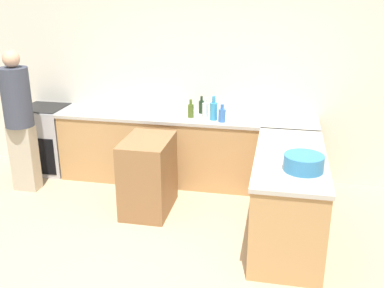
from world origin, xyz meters
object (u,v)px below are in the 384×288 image
at_px(mixing_bowl, 304,163).
at_px(dish_soap_bottle, 214,111).
at_px(island_table, 148,175).
at_px(vinegar_bottle_clear, 205,110).
at_px(wine_bottle_dark, 201,106).
at_px(person_by_range, 19,117).
at_px(water_bottle_blue, 222,115).
at_px(olive_oil_bottle, 191,110).
at_px(range_oven, 47,139).

bearing_deg(mixing_bowl, dish_soap_bottle, 126.44).
distance_m(mixing_bowl, dish_soap_bottle, 1.74).
xyz_separation_m(island_table, vinegar_bottle_clear, (0.50, 0.86, 0.57)).
bearing_deg(wine_bottle_dark, dish_soap_bottle, -53.22).
bearing_deg(person_by_range, vinegar_bottle_clear, 15.99).
distance_m(island_table, mixing_bowl, 1.86).
height_order(wine_bottle_dark, water_bottle_blue, wine_bottle_dark).
distance_m(dish_soap_bottle, vinegar_bottle_clear, 0.15).
distance_m(island_table, olive_oil_bottle, 1.04).
relative_size(range_oven, wine_bottle_dark, 4.09).
bearing_deg(vinegar_bottle_clear, person_by_range, -164.01).
height_order(dish_soap_bottle, person_by_range, person_by_range).
xyz_separation_m(island_table, mixing_bowl, (1.66, -0.64, 0.54)).
height_order(mixing_bowl, wine_bottle_dark, wine_bottle_dark).
relative_size(island_table, water_bottle_blue, 3.97).
xyz_separation_m(vinegar_bottle_clear, olive_oil_bottle, (-0.18, -0.04, -0.01)).
bearing_deg(island_table, mixing_bowl, -21.01).
xyz_separation_m(wine_bottle_dark, water_bottle_blue, (0.31, -0.33, -0.00)).
bearing_deg(range_oven, vinegar_bottle_clear, -0.11).
distance_m(olive_oil_bottle, person_by_range, 2.09).
height_order(vinegar_bottle_clear, olive_oil_bottle, vinegar_bottle_clear).
bearing_deg(person_by_range, water_bottle_blue, 11.04).
bearing_deg(island_table, wine_bottle_dark, 67.64).
height_order(water_bottle_blue, olive_oil_bottle, olive_oil_bottle).
bearing_deg(olive_oil_bottle, range_oven, 178.72).
height_order(range_oven, person_by_range, person_by_range).
distance_m(vinegar_bottle_clear, olive_oil_bottle, 0.18).
relative_size(range_oven, water_bottle_blue, 4.19).
height_order(island_table, wine_bottle_dark, wine_bottle_dark).
height_order(wine_bottle_dark, person_by_range, person_by_range).
relative_size(range_oven, mixing_bowl, 2.55).
relative_size(vinegar_bottle_clear, olive_oil_bottle, 1.10).
xyz_separation_m(island_table, olive_oil_bottle, (0.33, 0.82, 0.56)).
xyz_separation_m(wine_bottle_dark, olive_oil_bottle, (-0.10, -0.22, 0.00)).
distance_m(water_bottle_blue, vinegar_bottle_clear, 0.28).
relative_size(wine_bottle_dark, water_bottle_blue, 1.03).
distance_m(water_bottle_blue, olive_oil_bottle, 0.42).
relative_size(olive_oil_bottle, person_by_range, 0.13).
bearing_deg(island_table, person_by_range, 172.20).
bearing_deg(wine_bottle_dark, island_table, -112.36).
relative_size(mixing_bowl, person_by_range, 0.20).
distance_m(wine_bottle_dark, olive_oil_bottle, 0.24).
xyz_separation_m(range_oven, mixing_bowl, (3.36, -1.50, 0.52)).
bearing_deg(mixing_bowl, person_by_range, 165.44).
bearing_deg(vinegar_bottle_clear, dish_soap_bottle, -37.56).
bearing_deg(dish_soap_bottle, wine_bottle_dark, 126.78).
bearing_deg(water_bottle_blue, dish_soap_bottle, 151.28).
bearing_deg(dish_soap_bottle, olive_oil_bottle, 170.14).
bearing_deg(olive_oil_bottle, island_table, -111.87).
bearing_deg(olive_oil_bottle, mixing_bowl, -47.50).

